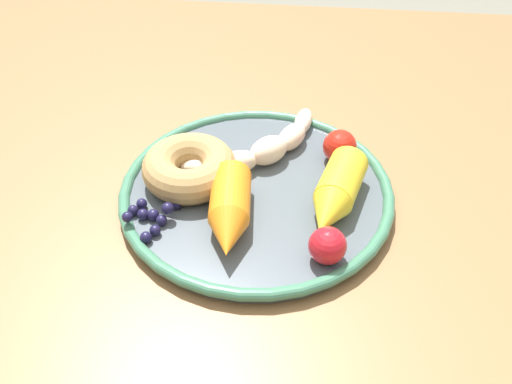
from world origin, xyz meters
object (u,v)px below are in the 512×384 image
Objects in this scene: tomato_near at (327,246)px; donut at (189,168)px; banana at (263,148)px; plate at (256,194)px; dining_table at (206,254)px; blueberry_pile at (152,216)px; tomato_mid at (340,146)px; carrot_yellow at (336,195)px; carrot_orange at (229,212)px.

donut is at bearing -33.13° from tomato_near.
donut is at bearing 33.79° from banana.
dining_table is at bearing -4.09° from plate.
tomato_near is (-0.17, 0.03, 0.01)m from blueberry_pile.
tomato_near is 0.15m from tomato_mid.
carrot_yellow is at bearing -168.71° from blueberry_pile.
tomato_near is at bearing 146.63° from dining_table.
blueberry_pile reaches higher than plate.
tomato_mid is (-0.15, -0.05, 0.00)m from donut.
plate is 2.55× the size of carrot_orange.
banana reaches higher than plate.
donut reaches higher than banana.
blueberry_pile reaches higher than dining_table.
banana is at bearing -44.49° from carrot_yellow.
carrot_orange is at bearing -179.62° from blueberry_pile.
carrot_orange reaches higher than blueberry_pile.
carrot_orange is 0.10m from tomato_near.
dining_table is 0.20m from tomato_near.
blueberry_pile is at bearing 48.81° from banana.
carrot_yellow reaches higher than dining_table.
donut reaches higher than blueberry_pile.
carrot_orange reaches higher than tomato_mid.
blueberry_pile is (0.17, 0.03, -0.01)m from carrot_yellow.
blueberry_pile is (0.10, 0.05, 0.01)m from plate.
blueberry_pile is 0.21m from tomato_mid.
plate reaches higher than dining_table.
dining_table is 0.20m from tomato_mid.
carrot_yellow reaches higher than plate.
tomato_near is (-0.07, 0.08, 0.02)m from plate.
banana is (-0.06, -0.05, 0.12)m from dining_table.
carrot_yellow reaches higher than tomato_mid.
dining_table is 3.48× the size of plate.
tomato_mid is at bearing -161.30° from donut.
donut reaches higher than tomato_near.
carrot_orange is (0.02, 0.05, 0.02)m from plate.
plate is 0.11m from blueberry_pile.
plate is 2.47× the size of carrot_yellow.
tomato_near reaches higher than banana.
donut and tomato_mid have the same top height.
carrot_yellow reaches higher than donut.
tomato_mid is at bearing -147.31° from blueberry_pile.
carrot_yellow is at bearing 135.51° from banana.
plate is 0.06m from carrot_orange.
dining_table is 8.59× the size of carrot_yellow.
carrot_yellow is 3.31× the size of tomato_near.
carrot_yellow is 3.12× the size of tomato_mid.
banana is 0.15m from blueberry_pile.
banana is 0.16m from tomato_near.
banana is at bearing -63.41° from tomato_near.
carrot_yellow is 1.17× the size of donut.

